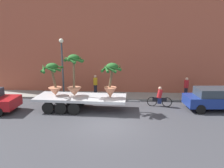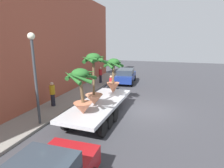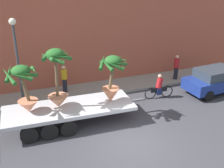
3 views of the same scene
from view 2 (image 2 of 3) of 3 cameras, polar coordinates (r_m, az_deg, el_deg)
ground_plane at (r=12.63m, az=10.85°, el=-7.96°), size 60.00×60.00×0.00m
sidewalk at (r=14.55m, az=-13.78°, el=-4.88°), size 24.00×2.20×0.15m
building_facade at (r=14.81m, az=-20.51°, el=12.18°), size 24.00×1.20×8.88m
flatbed_trailer at (r=10.75m, az=-4.51°, el=-7.25°), size 7.39×2.43×0.98m
potted_palm_rear at (r=10.13m, az=-5.74°, el=1.42°), size 1.43×1.44×2.95m
potted_palm_middle at (r=12.49m, az=0.39°, el=2.87°), size 1.49×1.45×2.42m
potted_palm_front at (r=8.87m, az=-9.62°, el=-1.82°), size 1.59×1.48×2.34m
cyclist at (r=16.51m, az=-0.33°, el=-0.14°), size 1.84×0.38×1.54m
parked_car at (r=19.90m, az=4.42°, el=2.66°), size 4.32×2.13×1.58m
pedestrian_near_gate at (r=19.33m, az=-3.69°, el=3.00°), size 0.36×0.36×1.71m
pedestrian_far_left at (r=13.04m, az=-18.34°, el=-2.89°), size 0.36×0.36×1.71m
street_lamp at (r=10.06m, az=-23.39°, el=4.73°), size 0.36×0.36×4.83m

